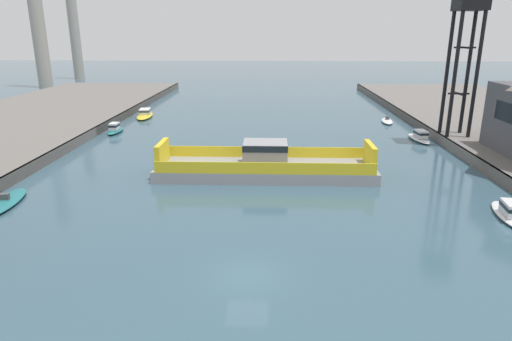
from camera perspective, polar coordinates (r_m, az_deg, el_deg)
ground_plane at (r=26.49m, az=-1.15°, el=-13.31°), size 400.00×400.00×0.00m
chain_ferry at (r=43.41m, az=1.18°, el=0.64°), size 21.08×5.91×3.43m
moored_boat_near_left at (r=72.68m, az=16.38°, el=6.09°), size 2.20×5.17×0.97m
moored_boat_near_right at (r=65.43m, az=-17.54°, el=5.06°), size 1.55×4.92×1.46m
moored_boat_mid_left at (r=41.80m, az=-29.36°, el=-3.51°), size 2.87×6.90×0.95m
moored_boat_mid_right at (r=61.50m, az=20.16°, el=4.07°), size 2.25×5.86×1.46m
moored_boat_far_left at (r=38.84m, az=29.76°, el=-4.62°), size 2.64×6.00×1.37m
moored_boat_far_right at (r=76.57m, az=-14.00°, el=7.00°), size 3.18×7.68×1.31m
crane_tower at (r=59.80m, az=25.48°, el=16.81°), size 3.28×3.28×17.25m
smokestack_distant_a at (r=126.53m, az=-26.34°, el=18.24°), size 3.64×3.64×36.57m
smokestack_distant_b at (r=146.15m, az=-22.26°, el=16.96°), size 3.12×3.12×29.54m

